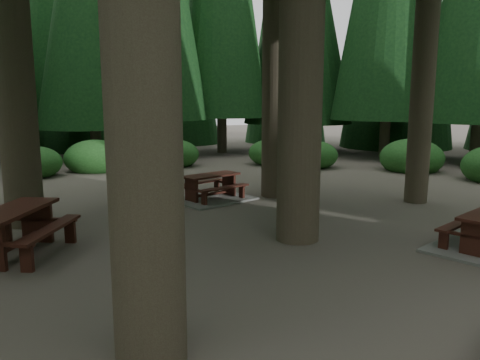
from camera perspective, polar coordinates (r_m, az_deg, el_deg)
name	(u,v)px	position (r m, az deg, el deg)	size (l,w,h in m)	color
ground	(265,247)	(8.90, 3.10, -8.14)	(80.00, 80.00, 0.00)	#504A41
picnic_table_b	(14,224)	(9.20, -25.86, -4.89)	(2.30, 2.46, 0.85)	#371410
picnic_table_c	(211,191)	(12.94, -3.57, -1.40)	(2.56, 2.33, 0.71)	gray
shrub_ring	(280,214)	(9.74, 4.93, -4.14)	(23.86, 24.64, 1.49)	#20561D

